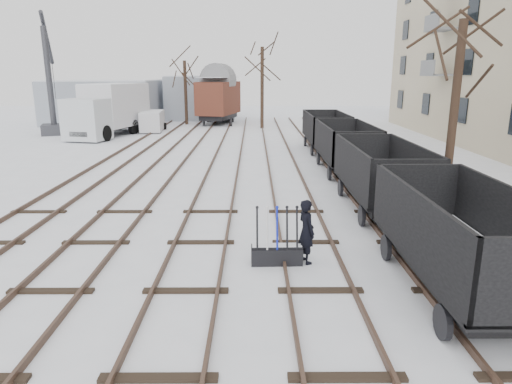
# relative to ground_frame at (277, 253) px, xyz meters

# --- Properties ---
(ground) EXTENTS (120.00, 120.00, 0.00)m
(ground) POSITION_rel_ground_frame_xyz_m (-2.10, -1.56, -0.28)
(ground) COLOR white
(ground) RESTS_ON ground
(tracks) EXTENTS (13.90, 52.00, 0.16)m
(tracks) POSITION_rel_ground_frame_xyz_m (-2.10, 12.12, -0.21)
(tracks) COLOR black
(tracks) RESTS_ON ground
(shed_left) EXTENTS (10.00, 8.00, 4.10)m
(shed_left) POSITION_rel_ground_frame_xyz_m (-15.10, 34.44, 1.76)
(shed_left) COLOR #9197A3
(shed_left) RESTS_ON ground
(shed_right) EXTENTS (7.00, 6.00, 4.50)m
(shed_right) POSITION_rel_ground_frame_xyz_m (-6.10, 38.44, 1.96)
(shed_right) COLOR #9197A3
(shed_right) RESTS_ON ground
(ground_frame) EXTENTS (1.31, 0.45, 1.49)m
(ground_frame) POSITION_rel_ground_frame_xyz_m (0.00, 0.00, 0.00)
(ground_frame) COLOR black
(ground_frame) RESTS_ON ground
(worker) EXTENTS (0.60, 0.71, 1.67)m
(worker) POSITION_rel_ground_frame_xyz_m (0.75, 0.10, 0.55)
(worker) COLOR black
(worker) RESTS_ON ground
(freight_wagon_a) EXTENTS (2.29, 5.73, 2.34)m
(freight_wagon_a) POSITION_rel_ground_frame_xyz_m (3.90, -1.58, 0.61)
(freight_wagon_a) COLOR black
(freight_wagon_a) RESTS_ON ground
(freight_wagon_b) EXTENTS (2.29, 5.73, 2.34)m
(freight_wagon_b) POSITION_rel_ground_frame_xyz_m (3.90, 4.82, 0.61)
(freight_wagon_b) COLOR black
(freight_wagon_b) RESTS_ON ground
(freight_wagon_c) EXTENTS (2.29, 5.73, 2.34)m
(freight_wagon_c) POSITION_rel_ground_frame_xyz_m (3.90, 11.22, 0.61)
(freight_wagon_c) COLOR black
(freight_wagon_c) RESTS_ON ground
(freight_wagon_d) EXTENTS (2.29, 5.73, 2.34)m
(freight_wagon_d) POSITION_rel_ground_frame_xyz_m (3.90, 17.62, 0.61)
(freight_wagon_d) COLOR black
(freight_wagon_d) RESTS_ON ground
(box_van_wagon) EXTENTS (4.30, 6.28, 4.37)m
(box_van_wagon) POSITION_rel_ground_frame_xyz_m (-3.91, 33.18, 2.26)
(box_van_wagon) COLOR black
(box_van_wagon) RESTS_ON ground
(lorry) EXTENTS (4.19, 9.07, 3.95)m
(lorry) POSITION_rel_ground_frame_xyz_m (-11.67, 24.77, 1.75)
(lorry) COLOR black
(lorry) RESTS_ON ground
(panel_van) EXTENTS (1.93, 3.92, 1.68)m
(panel_van) POSITION_rel_ground_frame_xyz_m (-9.03, 27.45, 0.59)
(panel_van) COLOR silver
(panel_van) RESTS_ON ground
(crane) EXTENTS (2.31, 5.50, 9.21)m
(crane) POSITION_rel_ground_frame_xyz_m (-16.35, 25.60, 2.14)
(crane) COLOR #313236
(crane) RESTS_ON ground
(tree_near) EXTENTS (0.30, 0.30, 6.49)m
(tree_near) POSITION_rel_ground_frame_xyz_m (6.47, 5.38, 2.96)
(tree_near) COLOR black
(tree_near) RESTS_ON ground
(tree_far_left) EXTENTS (0.30, 0.30, 5.85)m
(tree_far_left) POSITION_rel_ground_frame_xyz_m (-6.96, 32.86, 2.64)
(tree_far_left) COLOR black
(tree_far_left) RESTS_ON ground
(tree_far_right) EXTENTS (0.30, 0.30, 6.90)m
(tree_far_right) POSITION_rel_ground_frame_xyz_m (0.15, 29.70, 3.17)
(tree_far_right) COLOR black
(tree_far_right) RESTS_ON ground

